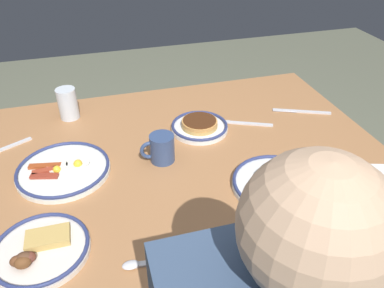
{
  "coord_description": "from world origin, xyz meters",
  "views": [
    {
      "loc": [
        0.23,
        0.94,
        1.45
      ],
      "look_at": [
        -0.04,
        -0.02,
        0.76
      ],
      "focal_mm": 35.32,
      "sensor_mm": 36.0,
      "label": 1
    }
  ],
  "objects_px": {
    "paper_napkin": "(373,179)",
    "butter_knife": "(302,111)",
    "coffee_mug": "(161,147)",
    "plate_far_side": "(40,250)",
    "tea_spoon": "(154,262)",
    "fork_far": "(247,123)",
    "plate_near_main": "(199,126)",
    "plate_center_pancakes": "(277,183)",
    "fork_near": "(2,150)",
    "drinking_glass": "(68,105)",
    "plate_far_companion": "(63,169)"
  },
  "relations": [
    {
      "from": "paper_napkin",
      "to": "butter_knife",
      "type": "xyz_separation_m",
      "value": [
        0.0,
        -0.42,
        0.0
      ]
    },
    {
      "from": "coffee_mug",
      "to": "butter_knife",
      "type": "bearing_deg",
      "value": -165.49
    },
    {
      "from": "plate_far_side",
      "to": "tea_spoon",
      "type": "relative_size",
      "value": 1.13
    },
    {
      "from": "fork_far",
      "to": "butter_knife",
      "type": "bearing_deg",
      "value": -174.02
    },
    {
      "from": "tea_spoon",
      "to": "coffee_mug",
      "type": "bearing_deg",
      "value": -104.59
    },
    {
      "from": "plate_near_main",
      "to": "butter_knife",
      "type": "xyz_separation_m",
      "value": [
        -0.41,
        -0.01,
        -0.01
      ]
    },
    {
      "from": "plate_far_side",
      "to": "butter_knife",
      "type": "relative_size",
      "value": 1.1
    },
    {
      "from": "plate_near_main",
      "to": "tea_spoon",
      "type": "bearing_deg",
      "value": 62.91
    },
    {
      "from": "paper_napkin",
      "to": "fork_far",
      "type": "height_order",
      "value": "fork_far"
    },
    {
      "from": "plate_center_pancakes",
      "to": "fork_near",
      "type": "height_order",
      "value": "plate_center_pancakes"
    },
    {
      "from": "drinking_glass",
      "to": "fork_near",
      "type": "xyz_separation_m",
      "value": [
        0.22,
        0.16,
        -0.05
      ]
    },
    {
      "from": "plate_center_pancakes",
      "to": "fork_near",
      "type": "xyz_separation_m",
      "value": [
        0.78,
        -0.41,
        -0.01
      ]
    },
    {
      "from": "coffee_mug",
      "to": "plate_far_side",
      "type": "bearing_deg",
      "value": 39.37
    },
    {
      "from": "coffee_mug",
      "to": "drinking_glass",
      "type": "height_order",
      "value": "drinking_glass"
    },
    {
      "from": "fork_near",
      "to": "fork_far",
      "type": "bearing_deg",
      "value": 175.53
    },
    {
      "from": "plate_far_companion",
      "to": "coffee_mug",
      "type": "relative_size",
      "value": 2.56
    },
    {
      "from": "plate_far_companion",
      "to": "plate_far_side",
      "type": "height_order",
      "value": "plate_far_side"
    },
    {
      "from": "plate_far_companion",
      "to": "tea_spoon",
      "type": "xyz_separation_m",
      "value": [
        -0.2,
        0.4,
        -0.01
      ]
    },
    {
      "from": "plate_far_companion",
      "to": "plate_center_pancakes",
      "type": "bearing_deg",
      "value": 158.19
    },
    {
      "from": "plate_near_main",
      "to": "fork_far",
      "type": "height_order",
      "value": "plate_near_main"
    },
    {
      "from": "plate_far_side",
      "to": "plate_near_main",
      "type": "bearing_deg",
      "value": -140.72
    },
    {
      "from": "drinking_glass",
      "to": "tea_spoon",
      "type": "distance_m",
      "value": 0.76
    },
    {
      "from": "fork_near",
      "to": "butter_knife",
      "type": "height_order",
      "value": "same"
    },
    {
      "from": "plate_far_companion",
      "to": "coffee_mug",
      "type": "distance_m",
      "value": 0.3
    },
    {
      "from": "plate_near_main",
      "to": "plate_center_pancakes",
      "type": "height_order",
      "value": "plate_center_pancakes"
    },
    {
      "from": "coffee_mug",
      "to": "drinking_glass",
      "type": "xyz_separation_m",
      "value": [
        0.27,
        -0.35,
        0.01
      ]
    },
    {
      "from": "plate_far_companion",
      "to": "paper_napkin",
      "type": "bearing_deg",
      "value": 162.28
    },
    {
      "from": "plate_near_main",
      "to": "coffee_mug",
      "type": "distance_m",
      "value": 0.22
    },
    {
      "from": "plate_far_side",
      "to": "butter_knife",
      "type": "height_order",
      "value": "plate_far_side"
    },
    {
      "from": "paper_napkin",
      "to": "butter_knife",
      "type": "bearing_deg",
      "value": -89.84
    },
    {
      "from": "coffee_mug",
      "to": "tea_spoon",
      "type": "xyz_separation_m",
      "value": [
        0.1,
        0.39,
        -0.04
      ]
    },
    {
      "from": "drinking_glass",
      "to": "tea_spoon",
      "type": "relative_size",
      "value": 0.58
    },
    {
      "from": "plate_far_companion",
      "to": "butter_knife",
      "type": "relative_size",
      "value": 1.33
    },
    {
      "from": "plate_far_companion",
      "to": "plate_far_side",
      "type": "bearing_deg",
      "value": 80.05
    },
    {
      "from": "plate_near_main",
      "to": "plate_far_companion",
      "type": "height_order",
      "value": "plate_near_main"
    },
    {
      "from": "plate_near_main",
      "to": "fork_near",
      "type": "height_order",
      "value": "plate_near_main"
    },
    {
      "from": "drinking_glass",
      "to": "fork_far",
      "type": "relative_size",
      "value": 0.65
    },
    {
      "from": "plate_far_companion",
      "to": "fork_far",
      "type": "bearing_deg",
      "value": -170.1
    },
    {
      "from": "plate_near_main",
      "to": "plate_far_companion",
      "type": "relative_size",
      "value": 0.72
    },
    {
      "from": "plate_near_main",
      "to": "tea_spoon",
      "type": "height_order",
      "value": "plate_near_main"
    },
    {
      "from": "plate_near_main",
      "to": "paper_napkin",
      "type": "relative_size",
      "value": 1.33
    },
    {
      "from": "fork_far",
      "to": "coffee_mug",
      "type": "bearing_deg",
      "value": 20.08
    },
    {
      "from": "drinking_glass",
      "to": "butter_knife",
      "type": "height_order",
      "value": "drinking_glass"
    },
    {
      "from": "fork_near",
      "to": "butter_knife",
      "type": "xyz_separation_m",
      "value": [
        -1.07,
        0.04,
        -0.0
      ]
    },
    {
      "from": "coffee_mug",
      "to": "fork_far",
      "type": "xyz_separation_m",
      "value": [
        -0.34,
        -0.12,
        -0.04
      ]
    },
    {
      "from": "plate_center_pancakes",
      "to": "butter_knife",
      "type": "bearing_deg",
      "value": -127.81
    },
    {
      "from": "plate_far_side",
      "to": "coffee_mug",
      "type": "height_order",
      "value": "coffee_mug"
    },
    {
      "from": "plate_far_side",
      "to": "paper_napkin",
      "type": "bearing_deg",
      "value": -178.73
    },
    {
      "from": "butter_knife",
      "to": "tea_spoon",
      "type": "distance_m",
      "value": 0.86
    },
    {
      "from": "coffee_mug",
      "to": "tea_spoon",
      "type": "bearing_deg",
      "value": 75.41
    }
  ]
}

